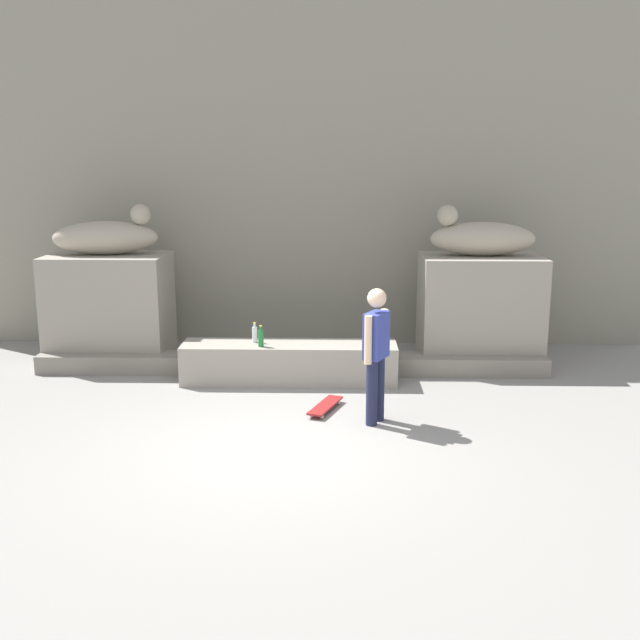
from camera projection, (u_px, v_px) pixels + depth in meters
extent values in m
plane|color=gray|center=(275.00, 447.00, 8.43)|extent=(40.00, 40.00, 0.00)
cube|color=gray|center=(298.00, 163.00, 12.76)|extent=(11.87, 0.60, 6.15)
cube|color=gray|center=(110.00, 308.00, 11.83)|extent=(1.84, 1.21, 1.70)
cube|color=gray|center=(479.00, 310.00, 11.69)|extent=(1.84, 1.21, 1.70)
ellipsoid|color=#A69A86|center=(106.00, 238.00, 11.60)|extent=(1.67, 0.81, 0.52)
sphere|color=#A69A86|center=(141.00, 214.00, 11.59)|extent=(0.32, 0.32, 0.32)
ellipsoid|color=#A69A86|center=(483.00, 239.00, 11.46)|extent=(1.60, 0.57, 0.52)
sphere|color=#A69A86|center=(447.00, 215.00, 11.40)|extent=(0.32, 0.32, 0.32)
cube|color=gray|center=(289.00, 363.00, 10.82)|extent=(3.09, 0.69, 0.56)
cylinder|color=#1E233F|center=(372.00, 393.00, 9.04)|extent=(0.14, 0.14, 0.82)
cylinder|color=#1E233F|center=(379.00, 388.00, 9.21)|extent=(0.14, 0.14, 0.82)
cube|color=#333F99|center=(376.00, 335.00, 8.97)|extent=(0.34, 0.41, 0.56)
sphere|color=beige|center=(377.00, 298.00, 8.88)|extent=(0.23, 0.23, 0.23)
cylinder|color=beige|center=(368.00, 340.00, 8.78)|extent=(0.09, 0.09, 0.58)
cylinder|color=beige|center=(384.00, 332.00, 9.17)|extent=(0.09, 0.09, 0.58)
cube|color=maroon|center=(325.00, 405.00, 9.62)|extent=(0.46, 0.82, 0.02)
cylinder|color=white|center=(328.00, 401.00, 9.93)|extent=(0.05, 0.06, 0.06)
cylinder|color=white|center=(338.00, 402.00, 9.88)|extent=(0.05, 0.06, 0.06)
cylinder|color=white|center=(312.00, 415.00, 9.38)|extent=(0.05, 0.06, 0.06)
cylinder|color=white|center=(322.00, 416.00, 9.33)|extent=(0.05, 0.06, 0.06)
cylinder|color=#1E722D|center=(261.00, 338.00, 10.58)|extent=(0.08, 0.08, 0.23)
cylinder|color=#1E722D|center=(261.00, 328.00, 10.54)|extent=(0.04, 0.04, 0.06)
cylinder|color=yellow|center=(261.00, 326.00, 10.54)|extent=(0.04, 0.04, 0.01)
cylinder|color=silver|center=(255.00, 335.00, 10.82)|extent=(0.07, 0.07, 0.22)
cylinder|color=silver|center=(254.00, 325.00, 10.79)|extent=(0.03, 0.03, 0.06)
cylinder|color=yellow|center=(254.00, 323.00, 10.78)|extent=(0.04, 0.04, 0.01)
cube|color=gray|center=(291.00, 363.00, 11.30)|extent=(7.66, 0.50, 0.28)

